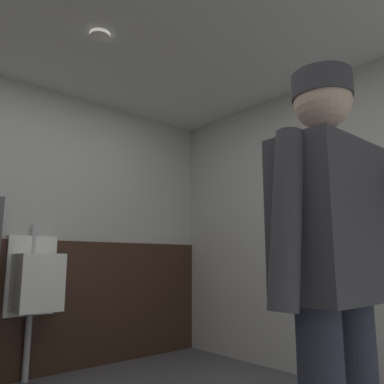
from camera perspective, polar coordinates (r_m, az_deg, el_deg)
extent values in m
cube|color=#B2B2AD|center=(3.60, -24.77, -4.31)|extent=(4.43, 0.12, 2.50)
cube|color=#B2B2AD|center=(3.42, 20.05, -4.38)|extent=(0.12, 4.08, 2.50)
cube|color=#382319|center=(3.54, -25.26, -15.46)|extent=(3.83, 0.03, 1.12)
cylinder|color=white|center=(2.95, -13.49, 21.75)|extent=(0.14, 0.14, 0.03)
cube|color=white|center=(3.54, -22.84, -11.30)|extent=(0.40, 0.05, 0.65)
cube|color=white|center=(3.38, -21.96, -12.30)|extent=(0.34, 0.30, 0.45)
cylinder|color=#B7BABF|center=(3.53, -22.46, -6.53)|extent=(0.04, 0.04, 0.24)
cylinder|color=#B7BABF|center=(3.57, -23.26, -20.18)|extent=(0.05, 0.05, 0.55)
cube|color=#3F3F47|center=(1.40, 19.80, -4.05)|extent=(0.41, 0.24, 0.54)
cylinder|color=#3F3F47|center=(1.19, 13.89, -3.62)|extent=(0.17, 0.09, 0.56)
sphere|color=beige|center=(1.51, 18.81, 12.55)|extent=(0.21, 0.21, 0.21)
cylinder|color=#3F3F47|center=(1.53, 18.68, 14.51)|extent=(0.22, 0.22, 0.09)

